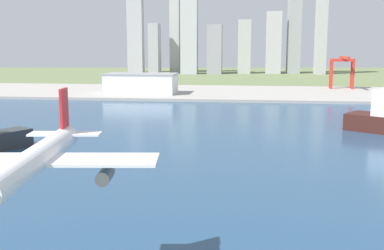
# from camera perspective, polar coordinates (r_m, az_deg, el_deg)

# --- Properties ---
(ground_plane) EXTENTS (2400.00, 2400.00, 0.00)m
(ground_plane) POSITION_cam_1_polar(r_m,az_deg,el_deg) (275.62, 2.08, -0.25)
(ground_plane) COLOR #637248
(water_bay) EXTENTS (840.00, 360.00, 0.15)m
(water_bay) POSITION_cam_1_polar(r_m,az_deg,el_deg) (217.03, 0.68, -2.94)
(water_bay) COLOR navy
(water_bay) RESTS_ON ground
(industrial_pier) EXTENTS (840.00, 140.00, 2.50)m
(industrial_pier) POSITION_cam_1_polar(r_m,az_deg,el_deg) (463.40, 4.15, 3.91)
(industrial_pier) COLOR #9E9A92
(industrial_pier) RESTS_ON ground
(airplane_landing) EXTENTS (39.02, 42.70, 13.80)m
(airplane_landing) POSITION_cam_1_polar(r_m,az_deg,el_deg) (78.82, -18.38, -4.07)
(airplane_landing) COLOR white
(port_crane_red) EXTENTS (23.90, 43.67, 33.62)m
(port_crane_red) POSITION_cam_1_polar(r_m,az_deg,el_deg) (513.23, 17.74, 6.92)
(port_crane_red) COLOR #B72D23
(port_crane_red) RESTS_ON industrial_pier
(warehouse_main) EXTENTS (65.95, 35.97, 18.66)m
(warehouse_main) POSITION_cam_1_polar(r_m,az_deg,el_deg) (446.16, -6.15, 5.03)
(warehouse_main) COLOR white
(warehouse_main) RESTS_ON industrial_pier
(distant_skyline) EXTENTS (332.77, 70.97, 153.20)m
(distant_skyline) POSITION_cam_1_polar(r_m,az_deg,el_deg) (803.53, 4.04, 10.63)
(distant_skyline) COLOR #A7A5B0
(distant_skyline) RESTS_ON ground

